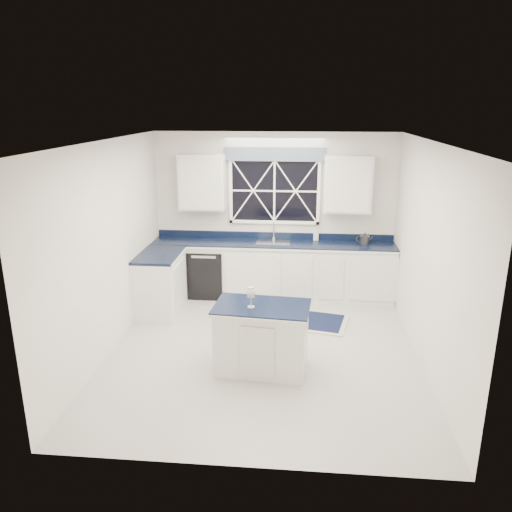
# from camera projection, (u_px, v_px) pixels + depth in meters

# --- Properties ---
(ground) EXTENTS (4.50, 4.50, 0.00)m
(ground) POSITION_uv_depth(u_px,v_px,m) (264.00, 349.00, 6.62)
(ground) COLOR #A6A7A2
(ground) RESTS_ON ground
(back_wall) EXTENTS (4.00, 0.10, 2.70)m
(back_wall) POSITION_uv_depth(u_px,v_px,m) (274.00, 214.00, 8.36)
(back_wall) COLOR white
(back_wall) RESTS_ON ground
(base_cabinets) EXTENTS (3.99, 1.60, 0.90)m
(base_cabinets) POSITION_uv_depth(u_px,v_px,m) (252.00, 273.00, 8.21)
(base_cabinets) COLOR silver
(base_cabinets) RESTS_ON ground
(countertop) EXTENTS (3.98, 0.64, 0.04)m
(countertop) POSITION_uv_depth(u_px,v_px,m) (273.00, 244.00, 8.20)
(countertop) COLOR black
(countertop) RESTS_ON base_cabinets
(dishwasher) EXTENTS (0.60, 0.58, 0.82)m
(dishwasher) POSITION_uv_depth(u_px,v_px,m) (208.00, 271.00, 8.45)
(dishwasher) COLOR black
(dishwasher) RESTS_ON ground
(window) EXTENTS (1.65, 0.09, 1.26)m
(window) POSITION_uv_depth(u_px,v_px,m) (274.00, 186.00, 8.18)
(window) COLOR black
(window) RESTS_ON ground
(upper_cabinets) EXTENTS (3.10, 0.34, 0.90)m
(upper_cabinets) POSITION_uv_depth(u_px,v_px,m) (274.00, 183.00, 8.04)
(upper_cabinets) COLOR silver
(upper_cabinets) RESTS_ON ground
(faucet) EXTENTS (0.05, 0.20, 0.30)m
(faucet) POSITION_uv_depth(u_px,v_px,m) (274.00, 230.00, 8.34)
(faucet) COLOR silver
(faucet) RESTS_ON countertop
(island) EXTENTS (1.18, 0.77, 0.84)m
(island) POSITION_uv_depth(u_px,v_px,m) (262.00, 338.00, 6.01)
(island) COLOR silver
(island) RESTS_ON ground
(rug) EXTENTS (1.46, 1.06, 0.02)m
(rug) POSITION_uv_depth(u_px,v_px,m) (303.00, 320.00, 7.51)
(rug) COLOR #AFB0AB
(rug) RESTS_ON ground
(kettle) EXTENTS (0.27, 0.17, 0.19)m
(kettle) POSITION_uv_depth(u_px,v_px,m) (365.00, 239.00, 8.10)
(kettle) COLOR #313033
(kettle) RESTS_ON countertop
(wine_glass) EXTENTS (0.11, 0.11, 0.25)m
(wine_glass) POSITION_uv_depth(u_px,v_px,m) (251.00, 293.00, 5.80)
(wine_glass) COLOR silver
(wine_glass) RESTS_ON island
(soap_bottle) EXTENTS (0.09, 0.09, 0.18)m
(soap_bottle) POSITION_uv_depth(u_px,v_px,m) (316.00, 235.00, 8.32)
(soap_bottle) COLOR silver
(soap_bottle) RESTS_ON countertop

